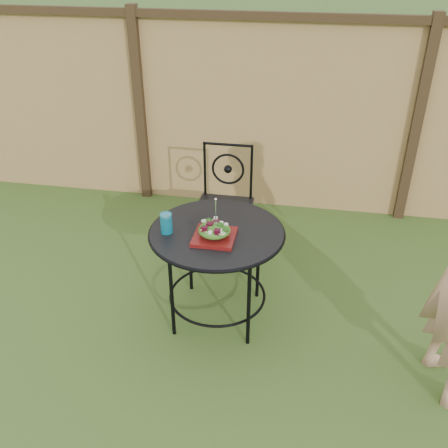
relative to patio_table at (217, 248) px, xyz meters
name	(u,v)px	position (x,y,z in m)	size (l,w,h in m)	color
ground	(235,355)	(0.19, -0.39, -0.59)	(60.00, 60.00, 0.00)	#294215
fence	(273,115)	(0.19, 1.80, 0.36)	(8.00, 0.12, 1.90)	tan
patio_table	(217,248)	(0.00, 0.00, 0.00)	(0.92, 0.92, 0.72)	black
patio_chair	(225,200)	(-0.10, 0.85, -0.08)	(0.46, 0.46, 0.95)	black
salad_plate	(214,237)	(0.00, -0.10, 0.15)	(0.27, 0.27, 0.02)	#4F0B0B
salad	(214,230)	(0.00, -0.10, 0.20)	(0.21, 0.21, 0.08)	#235614
fork	(216,213)	(0.01, -0.10, 0.33)	(0.01, 0.01, 0.18)	silver
drinking_glass	(166,223)	(-0.32, -0.08, 0.21)	(0.08, 0.08, 0.14)	#0B6A84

